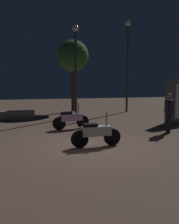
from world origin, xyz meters
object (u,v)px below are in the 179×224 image
Objects in this scene: streetlamp_near at (127,56)px; person_rider_beside at (169,110)px; motorcycle_white_foreground at (96,133)px; motorcycle_pink_parked_left at (71,119)px; streetlamp_far at (76,59)px.

person_rider_beside is at bearing -96.18° from streetlamp_near.
motorcycle_white_foreground is 3.15m from motorcycle_pink_parked_left.
streetlamp_far is at bearing 81.67° from motorcycle_white_foreground.
motorcycle_white_foreground is at bearing 31.92° from person_rider_beside.
streetlamp_near reaches higher than motorcycle_white_foreground.
streetlamp_far is at bearing 63.93° from motorcycle_pink_parked_left.
streetlamp_far reaches higher than motorcycle_pink_parked_left.
motorcycle_pink_parked_left is 0.32× the size of streetlamp_far.
motorcycle_white_foreground is 7.30m from streetlamp_far.
streetlamp_near is at bearing -88.12° from person_rider_beside.
streetlamp_near is (0.73, 6.76, 2.67)m from person_rider_beside.
person_rider_beside is at bearing 19.65° from motorcycle_white_foreground.
streetlamp_far reaches higher than motorcycle_white_foreground.
motorcycle_white_foreground is at bearing -94.12° from streetlamp_far.
streetlamp_far is (0.48, 6.73, 2.79)m from motorcycle_white_foreground.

